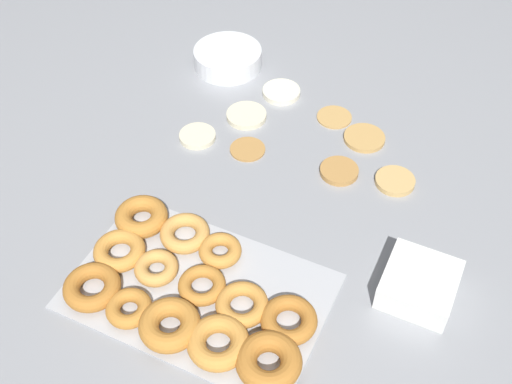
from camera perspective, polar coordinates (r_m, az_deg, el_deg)
name	(u,v)px	position (r m, az deg, el deg)	size (l,w,h in m)	color
ground_plane	(281,168)	(1.47, 2.20, 2.15)	(3.00, 3.00, 0.00)	gray
pancake_0	(281,92)	(1.67, 2.26, 8.87)	(0.10, 0.10, 0.01)	silver
pancake_1	(364,138)	(1.56, 9.61, 4.76)	(0.10, 0.10, 0.01)	tan
pancake_2	(248,149)	(1.51, -0.76, 3.89)	(0.08, 0.08, 0.01)	#B27F42
pancake_3	(339,171)	(1.47, 7.40, 1.87)	(0.09, 0.09, 0.01)	#B27F42
pancake_4	(197,136)	(1.55, -5.23, 4.97)	(0.09, 0.09, 0.01)	beige
pancake_5	(334,116)	(1.61, 6.98, 6.68)	(0.09, 0.09, 0.01)	tan
pancake_6	(395,181)	(1.47, 12.26, 0.97)	(0.09, 0.09, 0.01)	tan
pancake_7	(246,115)	(1.60, -0.86, 6.82)	(0.10, 0.10, 0.01)	beige
donut_tray	(189,291)	(1.24, -5.95, -8.78)	(0.49, 0.31, 0.04)	#ADAFB5
batter_bowl	(228,58)	(1.76, -2.52, 11.81)	(0.18, 0.18, 0.05)	white
container_stack	(419,284)	(1.26, 14.31, -7.95)	(0.13, 0.14, 0.06)	white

